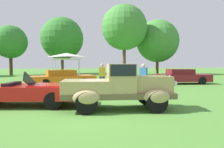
{
  "coord_description": "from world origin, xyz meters",
  "views": [
    {
      "loc": [
        -0.97,
        -7.83,
        1.74
      ],
      "look_at": [
        0.75,
        1.44,
        1.24
      ],
      "focal_mm": 34.39,
      "sensor_mm": 36.0,
      "label": 1
    }
  ],
  "objects": [
    {
      "name": "neighbor_convertible",
      "position": [
        -2.81,
        1.28,
        0.58
      ],
      "size": [
        4.82,
        2.45,
        1.4
      ],
      "color": "red",
      "rests_on": "ground_plane"
    },
    {
      "name": "show_car_orange",
      "position": [
        -1.64,
        8.2,
        0.6
      ],
      "size": [
        4.79,
        2.69,
        1.22
      ],
      "color": "orange",
      "rests_on": "ground_plane"
    },
    {
      "name": "treeline_far_right",
      "position": [
        11.93,
        23.43,
        5.06
      ],
      "size": [
        6.52,
        6.52,
        8.33
      ],
      "color": "brown",
      "rests_on": "ground_plane"
    },
    {
      "name": "treeline_mid_right",
      "position": [
        6.22,
        21.51,
        6.65
      ],
      "size": [
        6.36,
        6.36,
        9.85
      ],
      "color": "brown",
      "rests_on": "ground_plane"
    },
    {
      "name": "treeline_center",
      "position": [
        -2.51,
        26.9,
        5.55
      ],
      "size": [
        6.66,
        6.66,
        8.89
      ],
      "color": "brown",
      "rests_on": "ground_plane"
    },
    {
      "name": "ground_plane",
      "position": [
        0.0,
        0.0,
        0.0
      ],
      "size": [
        120.0,
        120.0,
        0.0
      ],
      "primitive_type": "plane",
      "color": "#4C8433"
    },
    {
      "name": "show_car_burgundy",
      "position": [
        7.92,
        8.47,
        0.6
      ],
      "size": [
        4.58,
        2.07,
        1.22
      ],
      "color": "maroon",
      "rests_on": "ground_plane"
    },
    {
      "name": "spectator_near_truck",
      "position": [
        0.92,
        5.83,
        0.91
      ],
      "size": [
        0.44,
        0.33,
        1.69
      ],
      "color": "#283351",
      "rests_on": "ground_plane"
    },
    {
      "name": "treeline_mid_left",
      "position": [
        -9.35,
        23.99,
        4.61
      ],
      "size": [
        4.57,
        4.57,
        6.91
      ],
      "color": "#47331E",
      "rests_on": "ground_plane"
    },
    {
      "name": "spectator_by_row",
      "position": [
        3.04,
        3.88,
        0.91
      ],
      "size": [
        0.46,
        0.45,
        1.69
      ],
      "color": "#283351",
      "rests_on": "ground_plane"
    },
    {
      "name": "canopy_tent_left_field",
      "position": [
        -1.51,
        14.02,
        2.42
      ],
      "size": [
        2.7,
        2.7,
        2.71
      ],
      "color": "#B7B7BC",
      "rests_on": "ground_plane"
    },
    {
      "name": "feature_pickup_truck",
      "position": [
        0.73,
        -0.05,
        0.86
      ],
      "size": [
        4.24,
        2.12,
        1.7
      ],
      "color": "brown",
      "rests_on": "ground_plane"
    }
  ]
}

